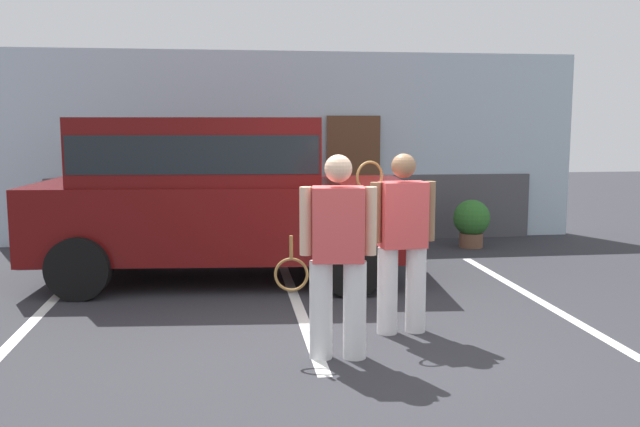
% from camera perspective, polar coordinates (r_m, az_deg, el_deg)
% --- Properties ---
extents(ground_plane, '(40.00, 40.00, 0.00)m').
position_cam_1_polar(ground_plane, '(6.29, 3.23, -10.96)').
color(ground_plane, '#2D2D33').
extents(parking_stripe_0, '(0.12, 4.40, 0.01)m').
position_cam_1_polar(parking_stripe_0, '(7.87, -22.15, -7.66)').
color(parking_stripe_0, silver).
rests_on(parking_stripe_0, ground_plane).
extents(parking_stripe_1, '(0.12, 4.40, 0.01)m').
position_cam_1_polar(parking_stripe_1, '(7.65, -1.89, -7.52)').
color(parking_stripe_1, silver).
rests_on(parking_stripe_1, ground_plane).
extents(parking_stripe_2, '(0.12, 4.40, 0.01)m').
position_cam_1_polar(parking_stripe_2, '(8.36, 17.10, -6.56)').
color(parking_stripe_2, silver).
rests_on(parking_stripe_2, ground_plane).
extents(house_frontage, '(9.67, 0.40, 3.15)m').
position_cam_1_polar(house_frontage, '(11.64, -1.97, 5.05)').
color(house_frontage, silver).
rests_on(house_frontage, ground_plane).
extents(parked_suv, '(4.74, 2.46, 2.05)m').
position_cam_1_polar(parked_suv, '(8.77, -8.74, 1.93)').
color(parked_suv, '#590C0C').
rests_on(parked_suv, ground_plane).
extents(tennis_player_man, '(0.89, 0.32, 1.73)m').
position_cam_1_polar(tennis_player_man, '(5.77, 1.45, -3.42)').
color(tennis_player_man, white).
rests_on(tennis_player_man, ground_plane).
extents(tennis_player_woman, '(0.77, 0.29, 1.71)m').
position_cam_1_polar(tennis_player_woman, '(6.52, 6.80, -2.21)').
color(tennis_player_woman, white).
rests_on(tennis_player_woman, ground_plane).
extents(potted_plant_by_porch, '(0.58, 0.58, 0.77)m').
position_cam_1_polar(potted_plant_by_porch, '(11.26, 12.45, -0.60)').
color(potted_plant_by_porch, brown).
rests_on(potted_plant_by_porch, ground_plane).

